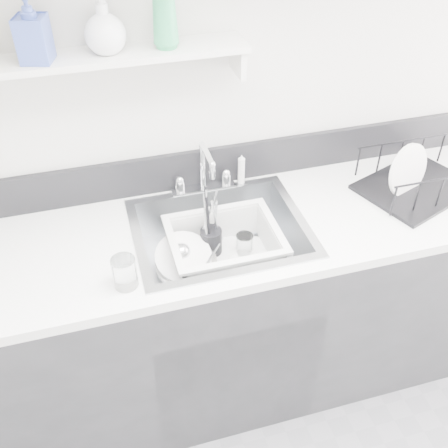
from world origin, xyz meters
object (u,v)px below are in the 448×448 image
object	(u,v)px
dish_rack	(419,173)
wash_tub	(224,249)
counter_run	(221,311)
sink	(220,246)

from	to	relation	value
dish_rack	wash_tub	bearing A→B (deg)	162.93
wash_tub	dish_rack	distance (m)	0.84
counter_run	wash_tub	world-z (taller)	counter_run
wash_tub	sink	bearing A→B (deg)	115.72
counter_run	wash_tub	bearing A→B (deg)	-64.28
wash_tub	dish_rack	bearing A→B (deg)	3.34
counter_run	sink	world-z (taller)	sink
counter_run	wash_tub	xyz separation A→B (m)	(0.01, -0.02, 0.37)
counter_run	wash_tub	size ratio (longest dim) A/B	7.76
counter_run	sink	size ratio (longest dim) A/B	5.00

